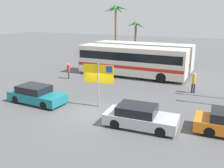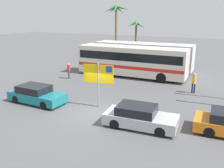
{
  "view_description": "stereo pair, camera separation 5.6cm",
  "coord_description": "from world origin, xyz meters",
  "px_view_note": "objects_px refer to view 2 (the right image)",
  "views": [
    {
      "loc": [
        7.54,
        -13.5,
        6.46
      ],
      "look_at": [
        -0.11,
        2.94,
        1.3
      ],
      "focal_mm": 39.53,
      "sensor_mm": 36.0,
      "label": 1
    },
    {
      "loc": [
        7.59,
        -13.48,
        6.46
      ],
      "look_at": [
        -0.11,
        2.94,
        1.3
      ],
      "focal_mm": 39.53,
      "sensor_mm": 36.0,
      "label": 2
    }
  ],
  "objects_px": {
    "ferry_sign": "(99,76)",
    "pedestrian_by_bus": "(194,81)",
    "bus_front_coach": "(131,60)",
    "car_teal": "(36,95)",
    "car_silver": "(140,117)",
    "pedestrian_near_sign": "(69,70)",
    "bus_rear_coach": "(143,55)"
  },
  "relations": [
    {
      "from": "ferry_sign",
      "to": "pedestrian_by_bus",
      "type": "relative_size",
      "value": 1.84
    },
    {
      "from": "bus_front_coach",
      "to": "pedestrian_by_bus",
      "type": "height_order",
      "value": "bus_front_coach"
    },
    {
      "from": "bus_front_coach",
      "to": "pedestrian_by_bus",
      "type": "relative_size",
      "value": 6.62
    },
    {
      "from": "car_teal",
      "to": "car_silver",
      "type": "xyz_separation_m",
      "value": [
        8.39,
        -0.66,
        -0.0
      ]
    },
    {
      "from": "bus_front_coach",
      "to": "pedestrian_near_sign",
      "type": "height_order",
      "value": "bus_front_coach"
    },
    {
      "from": "bus_rear_coach",
      "to": "ferry_sign",
      "type": "distance_m",
      "value": 13.19
    },
    {
      "from": "car_silver",
      "to": "bus_rear_coach",
      "type": "bearing_deg",
      "value": 104.79
    },
    {
      "from": "bus_rear_coach",
      "to": "car_silver",
      "type": "distance_m",
      "value": 15.79
    },
    {
      "from": "pedestrian_by_bus",
      "to": "car_silver",
      "type": "bearing_deg",
      "value": 160.92
    },
    {
      "from": "pedestrian_near_sign",
      "to": "pedestrian_by_bus",
      "type": "bearing_deg",
      "value": -48.53
    },
    {
      "from": "car_silver",
      "to": "pedestrian_near_sign",
      "type": "xyz_separation_m",
      "value": [
        -10.32,
        7.7,
        0.3
      ]
    },
    {
      "from": "bus_front_coach",
      "to": "car_silver",
      "type": "bearing_deg",
      "value": -66.92
    },
    {
      "from": "bus_rear_coach",
      "to": "ferry_sign",
      "type": "height_order",
      "value": "ferry_sign"
    },
    {
      "from": "pedestrian_by_bus",
      "to": "pedestrian_near_sign",
      "type": "distance_m",
      "value": 12.32
    },
    {
      "from": "bus_rear_coach",
      "to": "car_silver",
      "type": "bearing_deg",
      "value": -72.34
    },
    {
      "from": "ferry_sign",
      "to": "bus_rear_coach",
      "type": "bearing_deg",
      "value": 86.28
    },
    {
      "from": "bus_front_coach",
      "to": "bus_rear_coach",
      "type": "bearing_deg",
      "value": 88.85
    },
    {
      "from": "bus_front_coach",
      "to": "car_silver",
      "type": "relative_size",
      "value": 2.65
    },
    {
      "from": "bus_rear_coach",
      "to": "pedestrian_by_bus",
      "type": "bearing_deg",
      "value": -45.53
    },
    {
      "from": "pedestrian_by_bus",
      "to": "ferry_sign",
      "type": "bearing_deg",
      "value": 132.39
    },
    {
      "from": "pedestrian_near_sign",
      "to": "car_teal",
      "type": "bearing_deg",
      "value": -125.07
    },
    {
      "from": "car_teal",
      "to": "pedestrian_by_bus",
      "type": "xyz_separation_m",
      "value": [
        10.38,
        7.45,
        0.39
      ]
    },
    {
      "from": "ferry_sign",
      "to": "car_teal",
      "type": "bearing_deg",
      "value": -174.0
    },
    {
      "from": "bus_front_coach",
      "to": "pedestrian_near_sign",
      "type": "xyz_separation_m",
      "value": [
        -5.47,
        -3.68,
        -0.84
      ]
    },
    {
      "from": "bus_rear_coach",
      "to": "car_teal",
      "type": "height_order",
      "value": "bus_rear_coach"
    },
    {
      "from": "bus_front_coach",
      "to": "bus_rear_coach",
      "type": "height_order",
      "value": "same"
    },
    {
      "from": "car_teal",
      "to": "car_silver",
      "type": "distance_m",
      "value": 8.41
    },
    {
      "from": "ferry_sign",
      "to": "car_teal",
      "type": "distance_m",
      "value": 5.14
    },
    {
      "from": "bus_front_coach",
      "to": "car_teal",
      "type": "height_order",
      "value": "bus_front_coach"
    },
    {
      "from": "car_teal",
      "to": "bus_front_coach",
      "type": "bearing_deg",
      "value": 73.85
    },
    {
      "from": "bus_rear_coach",
      "to": "pedestrian_near_sign",
      "type": "relative_size",
      "value": 7.18
    },
    {
      "from": "bus_rear_coach",
      "to": "ferry_sign",
      "type": "relative_size",
      "value": 3.6
    }
  ]
}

